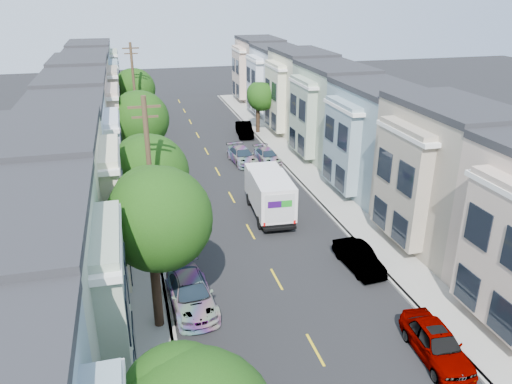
{
  "coord_description": "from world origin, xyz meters",
  "views": [
    {
      "loc": [
        -7.06,
        -22.66,
        15.02
      ],
      "look_at": [
        0.75,
        7.44,
        2.2
      ],
      "focal_mm": 35.0,
      "sensor_mm": 36.0,
      "label": 1
    }
  ],
  "objects": [
    {
      "name": "sidewalk_right",
      "position": [
        7.35,
        15.0,
        0.07
      ],
      "size": [
        2.6,
        70.0,
        0.15
      ],
      "primitive_type": "cube",
      "color": "gray",
      "rests_on": "ground"
    },
    {
      "name": "lead_sedan",
      "position": [
        2.63,
        19.79,
        0.68
      ],
      "size": [
        2.34,
        4.72,
        1.37
      ],
      "primitive_type": "imported",
      "rotation": [
        0.0,
        0.0,
        0.09
      ],
      "color": "black",
      "rests_on": "ground"
    },
    {
      "name": "parked_right_d",
      "position": [
        4.9,
        28.44,
        0.72
      ],
      "size": [
        1.95,
        4.46,
        1.44
      ],
      "primitive_type": "imported",
      "rotation": [
        0.0,
        0.0,
        -0.1
      ],
      "color": "#0E1A3F",
      "rests_on": "ground"
    },
    {
      "name": "townhouse_row_left",
      "position": [
        -11.15,
        15.0,
        0.0
      ],
      "size": [
        5.0,
        70.0,
        8.5
      ],
      "primitive_type": "cube",
      "color": "gray",
      "rests_on": "ground"
    },
    {
      "name": "parked_right_b",
      "position": [
        4.9,
        -0.02,
        0.66
      ],
      "size": [
        1.7,
        4.08,
        1.33
      ],
      "primitive_type": "imported",
      "rotation": [
        0.0,
        0.0,
        0.07
      ],
      "color": "silver",
      "rests_on": "ground"
    },
    {
      "name": "parked_left_c",
      "position": [
        -4.9,
        -1.3,
        0.74
      ],
      "size": [
        2.41,
        5.08,
        1.49
      ],
      "primitive_type": "imported",
      "rotation": [
        0.0,
        0.0,
        0.07
      ],
      "color": "#9A9BB4",
      "rests_on": "ground"
    },
    {
      "name": "ground",
      "position": [
        0.0,
        0.0,
        0.0
      ],
      "size": [
        160.0,
        160.0,
        0.0
      ],
      "primitive_type": "plane",
      "color": "black",
      "rests_on": "ground"
    },
    {
      "name": "utility_pole_far",
      "position": [
        -6.3,
        28.0,
        5.15
      ],
      "size": [
        1.6,
        0.26,
        10.0
      ],
      "color": "#42301E",
      "rests_on": "ground"
    },
    {
      "name": "tree_b",
      "position": [
        -6.3,
        -2.57,
        5.62
      ],
      "size": [
        4.7,
        4.7,
        7.99
      ],
      "color": "black",
      "rests_on": "ground"
    },
    {
      "name": "curb_left",
      "position": [
        -6.05,
        15.0,
        0.07
      ],
      "size": [
        0.3,
        70.0,
        0.15
      ],
      "primitive_type": "cube",
      "color": "gray",
      "rests_on": "ground"
    },
    {
      "name": "tree_far_r",
      "position": [
        6.89,
        29.16,
        3.99
      ],
      "size": [
        3.1,
        3.1,
        5.59
      ],
      "color": "black",
      "rests_on": "ground"
    },
    {
      "name": "parked_right_c",
      "position": [
        4.9,
        19.31,
        0.61
      ],
      "size": [
        2.0,
        4.17,
        1.22
      ],
      "primitive_type": "imported",
      "rotation": [
        0.0,
        0.0,
        0.07
      ],
      "color": "black",
      "rests_on": "ground"
    },
    {
      "name": "tree_e",
      "position": [
        -6.3,
        32.17,
        4.91
      ],
      "size": [
        4.38,
        4.38,
        7.13
      ],
      "color": "black",
      "rests_on": "ground"
    },
    {
      "name": "parked_right_a",
      "position": [
        4.9,
        -7.73,
        0.74
      ],
      "size": [
        2.06,
        4.66,
        1.48
      ],
      "primitive_type": "imported",
      "rotation": [
        0.0,
        0.0,
        -0.07
      ],
      "color": "#535457",
      "rests_on": "ground"
    },
    {
      "name": "townhouse_row_right",
      "position": [
        11.15,
        15.0,
        0.0
      ],
      "size": [
        5.0,
        70.0,
        8.5
      ],
      "primitive_type": "cube",
      "color": "gray",
      "rests_on": "ground"
    },
    {
      "name": "utility_pole_near",
      "position": [
        -6.3,
        2.0,
        5.15
      ],
      "size": [
        1.6,
        0.26,
        10.0
      ],
      "color": "#42301E",
      "rests_on": "ground"
    },
    {
      "name": "centerline",
      "position": [
        0.0,
        15.0,
        0.0
      ],
      "size": [
        0.12,
        70.0,
        0.01
      ],
      "primitive_type": "cube",
      "color": "gold",
      "rests_on": "ground"
    },
    {
      "name": "tree_c",
      "position": [
        -6.3,
        5.74,
        4.78
      ],
      "size": [
        4.7,
        4.7,
        7.15
      ],
      "color": "black",
      "rests_on": "ground"
    },
    {
      "name": "curb_right",
      "position": [
        6.05,
        15.0,
        0.07
      ],
      "size": [
        0.3,
        70.0,
        0.15
      ],
      "primitive_type": "cube",
      "color": "gray",
      "rests_on": "ground"
    },
    {
      "name": "sidewalk_left",
      "position": [
        -7.35,
        15.0,
        0.07
      ],
      "size": [
        2.6,
        70.0,
        0.15
      ],
      "primitive_type": "cube",
      "color": "gray",
      "rests_on": "ground"
    },
    {
      "name": "road_slab",
      "position": [
        0.0,
        15.0,
        0.01
      ],
      "size": [
        12.0,
        70.0,
        0.02
      ],
      "primitive_type": "cube",
      "color": "black",
      "rests_on": "ground"
    },
    {
      "name": "tree_d",
      "position": [
        -6.3,
        18.13,
        5.02
      ],
      "size": [
        4.7,
        4.7,
        7.39
      ],
      "color": "black",
      "rests_on": "ground"
    },
    {
      "name": "parked_left_d",
      "position": [
        -4.9,
        10.26,
        0.74
      ],
      "size": [
        2.24,
        5.02,
        1.49
      ],
      "primitive_type": "imported",
      "rotation": [
        0.0,
        0.0,
        0.03
      ],
      "color": "#4B170B",
      "rests_on": "ground"
    },
    {
      "name": "fedex_truck",
      "position": [
        1.94,
        8.31,
        1.7
      ],
      "size": [
        2.45,
        6.35,
        3.05
      ],
      "rotation": [
        0.0,
        0.0,
        -0.06
      ],
      "color": "silver",
      "rests_on": "ground"
    }
  ]
}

